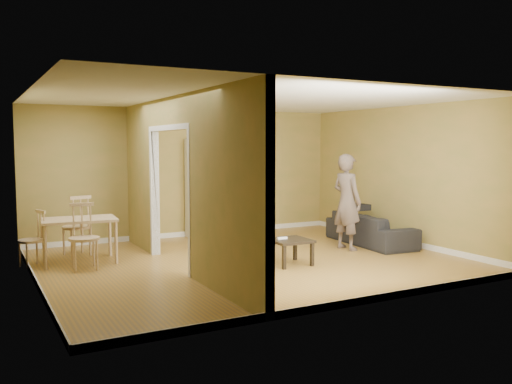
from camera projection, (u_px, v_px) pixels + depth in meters
room_shell at (251, 181)px, 8.64m from camera, size 6.50×6.50×6.50m
partition at (180, 184)px, 8.08m from camera, size 0.22×5.50×2.60m
wall_speaker at (255, 144)px, 11.66m from camera, size 0.10×0.10×0.10m
sofa at (371, 224)px, 10.23m from camera, size 2.07×1.03×0.76m
person at (347, 194)px, 9.66m from camera, size 0.80×0.66×2.02m
bookshelf at (206, 188)px, 11.11m from camera, size 0.84×0.37×2.00m
paper_box_teal at (205, 192)px, 11.05m from camera, size 0.42×0.27×0.21m
paper_box_navy_b at (207, 173)px, 11.04m from camera, size 0.40×0.26×0.21m
paper_box_navy_c at (208, 161)px, 11.03m from camera, size 0.44×0.29×0.23m
coffee_table at (290, 243)px, 8.48m from camera, size 0.60×0.60×0.40m
game_controller at (282, 238)px, 8.48m from camera, size 0.17×0.04×0.03m
dining_table at (79, 223)px, 8.61m from camera, size 1.14×0.76×0.71m
chair_left at (32, 239)px, 8.31m from camera, size 0.50×0.50×0.87m
chair_near at (84, 237)px, 8.14m from camera, size 0.48×0.48×1.00m
chair_far at (76, 225)px, 9.17m from camera, size 0.58×0.58×1.03m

